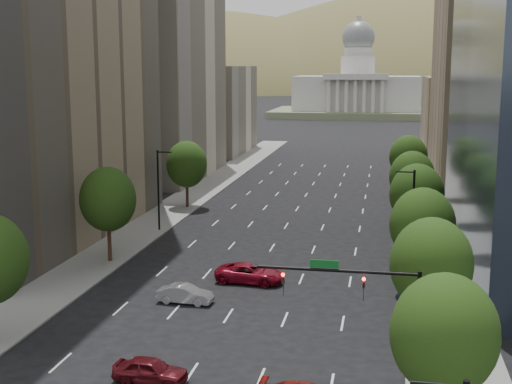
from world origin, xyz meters
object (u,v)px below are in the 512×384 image
Objects in this scene: capitol at (357,93)px; car_silver at (185,294)px; car_maroon at (150,370)px; traffic_signal at (373,301)px; car_red_far at (250,273)px.

capitol reaches higher than car_silver.
car_maroon is 1.01× the size of car_silver.
car_silver is at bearing 139.80° from traffic_signal.
capitol is 10.41× the size of car_red_far.
car_maroon is (-12.49, -1.60, -4.43)m from traffic_signal.
traffic_signal reaches higher than car_maroon.
car_red_far reaches higher than car_maroon.
capitol is 221.45m from car_maroon.
car_maroon is at bearing -172.72° from traffic_signal.
traffic_signal is at bearing -126.98° from car_silver.
car_red_far is at bearing -90.00° from capitol.
traffic_signal is 219.99m from capitol.
traffic_signal is 2.11× the size of car_silver.
capitol is (-10.53, 219.71, 3.40)m from traffic_signal.
traffic_signal is 19.39m from car_silver.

